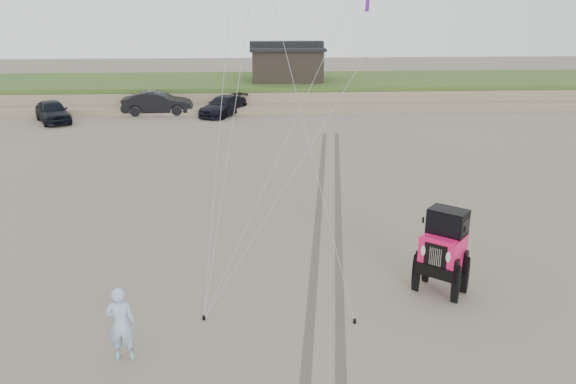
% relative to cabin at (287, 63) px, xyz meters
% --- Properties ---
extents(ground, '(160.00, 160.00, 0.00)m').
position_rel_cabin_xyz_m(ground, '(-2.00, -37.00, -3.24)').
color(ground, '#6B6054').
rests_on(ground, ground).
extents(dune_ridge, '(160.00, 14.25, 1.73)m').
position_rel_cabin_xyz_m(dune_ridge, '(-2.00, 0.50, -2.42)').
color(dune_ridge, '#7A6B54').
rests_on(dune_ridge, ground).
extents(cabin, '(6.40, 5.40, 3.35)m').
position_rel_cabin_xyz_m(cabin, '(0.00, 0.00, 0.00)').
color(cabin, black).
rests_on(cabin, dune_ridge).
extents(truck_a, '(3.89, 4.98, 1.59)m').
position_rel_cabin_xyz_m(truck_a, '(-17.33, -9.23, -2.44)').
color(truck_a, black).
rests_on(truck_a, ground).
extents(truck_b, '(5.37, 2.07, 1.75)m').
position_rel_cabin_xyz_m(truck_b, '(-10.34, -6.42, -2.36)').
color(truck_b, black).
rests_on(truck_b, ground).
extents(truck_c, '(4.09, 5.32, 1.44)m').
position_rel_cabin_xyz_m(truck_c, '(-5.25, -7.22, -2.52)').
color(truck_c, black).
rests_on(truck_c, ground).
extents(jeep, '(5.25, 5.63, 2.01)m').
position_rel_cabin_xyz_m(jeep, '(2.39, -35.71, -2.23)').
color(jeep, '#EB1559').
rests_on(jeep, ground).
extents(man, '(0.68, 0.45, 1.86)m').
position_rel_cabin_xyz_m(man, '(-6.10, -38.46, -2.31)').
color(man, '#90C6DF').
rests_on(man, ground).
extents(stake_main, '(0.08, 0.08, 0.12)m').
position_rel_cabin_xyz_m(stake_main, '(-4.36, -36.85, -3.18)').
color(stake_main, black).
rests_on(stake_main, ground).
extents(stake_aux, '(0.08, 0.08, 0.12)m').
position_rel_cabin_xyz_m(stake_aux, '(-0.38, -37.26, -3.18)').
color(stake_aux, black).
rests_on(stake_aux, ground).
extents(tire_tracks, '(5.22, 29.74, 0.01)m').
position_rel_cabin_xyz_m(tire_tracks, '(0.00, -29.00, -3.23)').
color(tire_tracks, '#4C443D').
rests_on(tire_tracks, ground).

